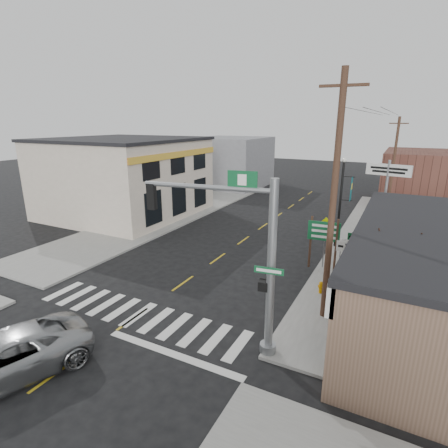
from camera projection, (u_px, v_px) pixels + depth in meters
The scene contains 20 objects.
ground at pixel (133, 319), 15.54m from camera, with size 140.00×140.00×0.00m, color black.
sidewalk_right at pixel (376, 256), 22.65m from camera, with size 6.00×38.00×0.13m, color gray.
sidewalk_left at pixel (154, 221), 30.55m from camera, with size 6.00×38.00×0.13m, color gray.
center_line at pixel (218, 258), 22.36m from camera, with size 0.12×56.00×0.01m, color gold.
crosswalk at pixel (139, 315), 15.88m from camera, with size 11.00×2.20×0.01m, color silver.
left_building at pixel (124, 178), 32.22m from camera, with size 12.00×12.00×6.80m, color beige.
bldg_distant_right at pixel (426, 180), 35.05m from camera, with size 8.00×10.00×5.60m, color brown.
bldg_distant_left at pixel (230, 162), 46.74m from camera, with size 9.00×10.00×6.40m, color slate.
suv at pixel (1, 359), 11.73m from camera, with size 2.63×5.70×1.58m, color #9A9D9F.
traffic_signal_pole at pixel (250, 248), 12.36m from camera, with size 5.33×0.39×6.75m.
guide_sign at pixel (323, 237), 19.87m from camera, with size 1.78×0.14×3.12m.
fire_hydrant at pixel (321, 287), 17.52m from camera, with size 0.20×0.20×0.63m.
ped_crossing_sign at pixel (325, 234), 20.19m from camera, with size 1.19×0.08×3.07m.
lamp_post at pixel (342, 196), 23.30m from camera, with size 0.79×0.62×6.07m.
dance_center_sign at pixel (387, 182), 22.76m from camera, with size 2.79×0.18×5.93m.
bare_tree at pixel (399, 238), 13.90m from camera, with size 2.44×2.44×4.89m.
shrub_front at pixel (361, 313), 14.94m from camera, with size 1.14×1.14×0.85m, color #19371C.
shrub_back at pixel (403, 301), 15.99m from camera, with size 1.13×1.13×0.85m, color black.
utility_pole_near at pixel (333, 200), 14.11m from camera, with size 1.79×0.27×10.27m.
utility_pole_far at pixel (393, 167), 30.44m from camera, with size 1.51×0.23×8.71m.
Camera 1 is at (9.89, -10.32, 8.46)m, focal length 28.00 mm.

